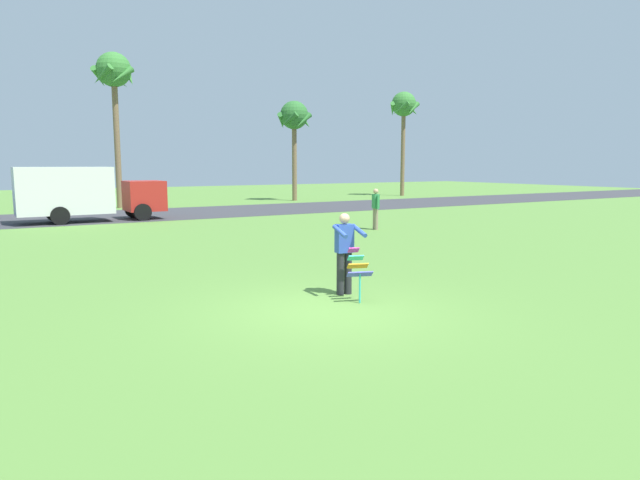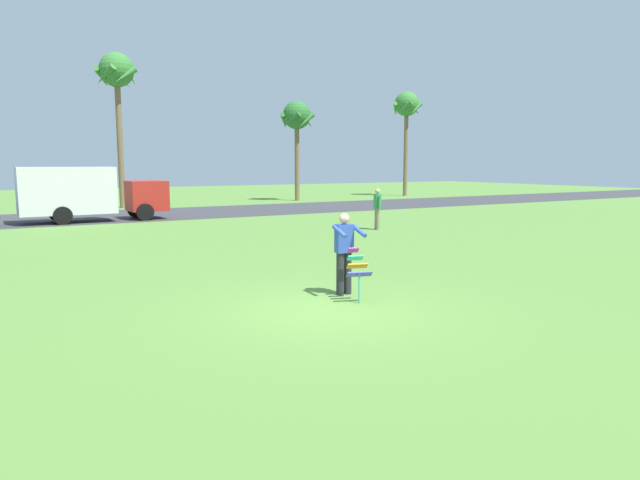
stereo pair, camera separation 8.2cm
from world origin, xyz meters
name	(u,v)px [view 1 (the left image)]	position (x,y,z in m)	size (l,w,h in m)	color
ground_plane	(329,311)	(0.00, 0.00, 0.00)	(120.00, 120.00, 0.00)	#568438
road_strip	(106,216)	(0.00, 22.47, 0.01)	(120.00, 8.00, 0.01)	#38383D
person_kite_flyer	(345,250)	(0.98, 0.96, 0.95)	(0.60, 0.70, 1.73)	#26262B
kite_held	(358,267)	(0.89, 0.34, 0.70)	(0.55, 0.71, 1.06)	#D83399
parked_truck_red_cab	(83,192)	(-1.39, 20.07, 1.41)	(6.72, 2.18, 2.62)	#B2231E
palm_tree_right_near	(114,77)	(1.90, 28.25, 8.07)	(2.58, 2.71, 9.57)	brown
palm_tree_centre_far	(294,119)	(14.86, 28.95, 6.11)	(2.58, 2.71, 7.44)	brown
palm_tree_far_left	(404,109)	(26.19, 30.02, 7.50)	(2.58, 2.71, 8.96)	brown
person_walker_near	(376,208)	(8.70, 10.31, 0.93)	(0.31, 0.55, 1.73)	gray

